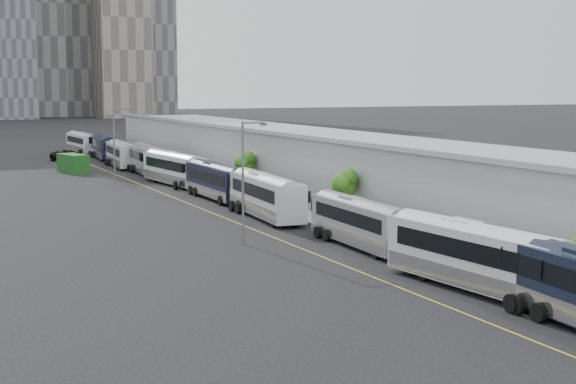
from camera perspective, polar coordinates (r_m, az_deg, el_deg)
sidewalk at (r=75.17m, az=6.03°, el=-2.17°), size 10.00×170.00×0.12m
lane_line at (r=70.52m, az=-1.37°, el=-2.78°), size 0.12×160.00×0.02m
depot at (r=76.78m, az=8.63°, el=0.58°), size 12.45×160.40×7.20m
bus_2 at (r=52.47m, az=12.11°, el=-4.49°), size 4.02×13.81×3.98m
bus_3 at (r=65.24m, az=4.70°, el=-2.26°), size 2.93×12.37×3.59m
bus_4 at (r=79.04m, az=-1.43°, el=-0.50°), size 3.67×13.73×3.97m
bus_5 at (r=92.29m, az=-4.63°, el=0.51°), size 2.88×12.90×3.77m
bus_6 at (r=105.91m, az=-7.38°, el=1.34°), size 3.93×13.50×3.89m
bus_7 at (r=118.11m, az=-9.02°, el=1.90°), size 3.56×13.61×3.94m
bus_8 at (r=129.70m, az=-10.70°, el=2.27°), size 3.41×12.81×3.70m
bus_9 at (r=144.75m, az=-11.79°, el=2.74°), size 3.67×13.24×3.82m
bus_10 at (r=158.36m, az=-13.21°, el=3.02°), size 3.05×12.28×3.56m
tree_2 at (r=73.63m, az=3.65°, el=0.53°), size 2.08×2.08×4.78m
tree_3 at (r=94.15m, az=-2.82°, el=1.86°), size 2.09×2.09×4.64m
street_lamp_near at (r=65.79m, az=-2.79°, el=1.16°), size 2.04×0.22×9.22m
street_lamp_far at (r=108.12m, az=-11.09°, el=3.31°), size 2.04×0.22×9.16m
shipping_container at (r=123.22m, az=-13.71°, el=1.81°), size 3.60×6.05×2.53m
suv at (r=141.16m, az=-14.06°, el=2.28°), size 5.08×7.04×1.78m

